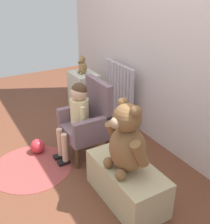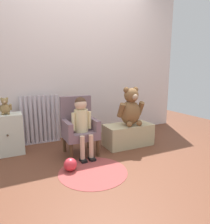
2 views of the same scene
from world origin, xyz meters
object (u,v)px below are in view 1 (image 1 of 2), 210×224
Objects in this scene: child_figure at (77,110)px; toy_ball at (38,146)px; child_armchair at (89,120)px; radiator at (119,94)px; floor_rug at (32,167)px; low_bench at (126,182)px; large_teddy_bear at (127,141)px; small_teddy_bear at (83,66)px; small_dresser at (84,93)px.

child_figure is 5.27× the size of toy_ball.
child_armchair is at bearing 60.39° from toy_ball.
radiator is at bearing 123.67° from child_armchair.
low_bench is at bearing 34.60° from floor_rug.
child_armchair is 0.68m from floor_rug.
child_armchair is 1.01× the size of floor_rug.
radiator reaches higher than floor_rug.
toy_ball is at bearing -82.04° from radiator.
child_figure is 1.08× the size of low_bench.
large_teddy_bear reaches higher than small_teddy_bear.
floor_rug is (-0.76, -0.53, -0.15)m from low_bench.
small_dresser is 0.35m from small_teddy_bear.
small_teddy_bear is at bearing 164.75° from large_teddy_bear.
small_teddy_bear is at bearing 150.70° from child_figure.
low_bench is at bearing -14.57° from small_teddy_bear.
floor_rug is (-0.04, -0.46, -0.48)m from child_figure.
large_teddy_bear is at bearing -5.69° from child_armchair.
child_figure is (0.84, -0.48, 0.23)m from small_dresser.
toy_ball is at bearing -119.61° from child_armchair.
small_teddy_bear is (-0.84, 0.36, 0.26)m from child_armchair.
child_armchair is at bearing 176.14° from low_bench.
small_dresser is 1.66m from large_teddy_bear.
radiator is 0.98× the size of floor_rug.
large_teddy_bear is (0.74, 0.04, 0.06)m from child_figure.
large_teddy_bear reaches higher than radiator.
small_dresser is 1.01m from toy_ball.
radiator reaches higher than low_bench.
small_teddy_bear is 1.50× the size of toy_ball.
small_teddy_bear is at bearing 156.97° from child_armchair.
low_bench is 4.87× the size of toy_ball.
small_dresser is 0.70× the size of child_figure.
child_armchair is 0.17m from child_figure.
radiator is 1.27m from floor_rug.
radiator is 0.57m from small_teddy_bear.
small_dresser reaches higher than low_bench.
radiator is 5.04× the size of toy_ball.
toy_ball is (-0.21, 0.13, 0.07)m from floor_rug.
child_armchair is (0.84, -0.36, 0.10)m from small_dresser.
child_figure is 1.02× the size of floor_rug.
floor_rug is 0.26m from toy_ball.
small_teddy_bear reaches higher than toy_ball.
radiator is at bearing 149.45° from large_teddy_bear.
small_dresser is 1.61m from low_bench.
child_armchair reaches higher than low_bench.
large_teddy_bear is (0.74, -0.07, 0.19)m from child_armchair.
toy_ball is at bearing 147.71° from floor_rug.
large_teddy_bear is at bearing 3.14° from child_figure.
child_figure is at bearing -29.30° from small_teddy_bear.
toy_ball is (-0.99, -0.37, -0.47)m from large_teddy_bear.
toy_ball is (-0.25, -0.33, -0.42)m from child_figure.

